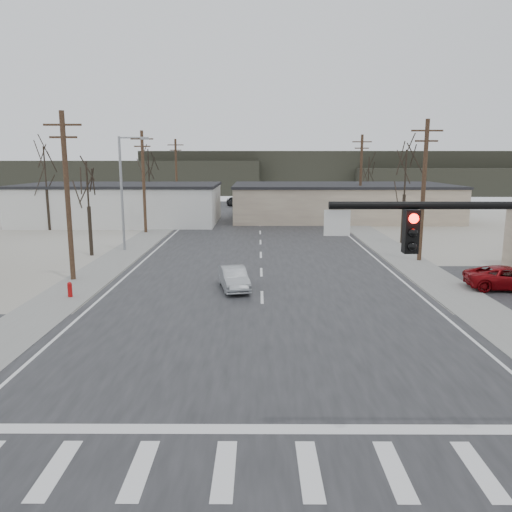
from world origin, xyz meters
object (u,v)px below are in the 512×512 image
(sedan_crossing, at_px, (234,278))
(car_parked_red, at_px, (508,278))
(fire_hydrant, at_px, (70,290))
(car_far_b, at_px, (235,201))
(car_far_a, at_px, (260,209))

(sedan_crossing, xyz_separation_m, car_parked_red, (15.47, 0.06, 0.00))
(fire_hydrant, distance_m, sedan_crossing, 8.79)
(fire_hydrant, xyz_separation_m, car_far_b, (6.46, 52.38, 0.36))
(car_far_b, distance_m, car_parked_red, 53.57)
(sedan_crossing, height_order, car_far_a, car_far_a)
(fire_hydrant, bearing_deg, car_far_b, 82.97)
(car_far_a, height_order, car_parked_red, car_far_a)
(car_far_b, relative_size, car_parked_red, 0.96)
(fire_hydrant, height_order, car_far_b, car_far_b)
(fire_hydrant, height_order, sedan_crossing, sedan_crossing)
(car_parked_red, bearing_deg, sedan_crossing, 94.92)
(sedan_crossing, distance_m, car_parked_red, 15.47)
(car_far_a, xyz_separation_m, car_parked_red, (13.84, -38.40, -0.13))
(car_far_a, bearing_deg, fire_hydrant, 79.72)
(car_parked_red, bearing_deg, car_far_b, 23.89)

